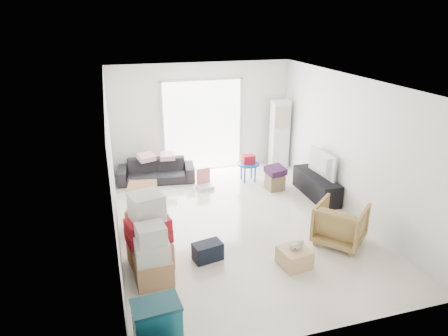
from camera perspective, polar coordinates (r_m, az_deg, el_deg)
name	(u,v)px	position (r m, az deg, el deg)	size (l,w,h in m)	color
room_shell	(240,156)	(7.23, 2.34, 1.65)	(4.98, 6.48, 3.18)	white
sliding_door	(203,122)	(10.01, -3.07, 6.54)	(2.10, 0.04, 2.33)	white
ac_tower	(279,134)	(10.41, 7.93, 4.84)	(0.45, 0.30, 1.75)	white
tv_console	(316,186)	(8.99, 13.05, -2.48)	(0.44, 1.46, 0.49)	black
television	(317,173)	(8.87, 13.21, -0.66)	(0.96, 0.55, 0.13)	black
sofa	(156,167)	(9.63, -9.68, 0.10)	(1.80, 0.53, 0.70)	#232428
pillow_left	(146,151)	(9.52, -11.09, 2.38)	(0.38, 0.30, 0.12)	#EFAEC2
pillow_right	(167,150)	(9.52, -8.12, 2.54)	(0.32, 0.25, 0.11)	#EFAEC2
armchair	(340,222)	(7.25, 16.30, -7.37)	(0.79, 0.74, 0.81)	#A8844A
storage_bins	(157,325)	(5.13, -9.50, -21.30)	(0.59, 0.44, 0.64)	#125B6B
box_stack_a	(153,258)	(6.06, -10.13, -12.53)	(0.56, 0.48, 0.97)	#AF7C4F
box_stack_b	(149,235)	(6.41, -10.70, -9.42)	(0.74, 0.71, 1.25)	#AF7C4F
box_stack_c	(144,207)	(7.55, -11.41, -5.53)	(0.71, 0.65, 0.88)	#AF7C4F
loose_box	(159,228)	(7.37, -9.24, -8.44)	(0.38, 0.38, 0.32)	#AF7C4F
duffel_bag	(208,251)	(6.64, -2.35, -11.81)	(0.47, 0.28, 0.30)	black
ottoman	(275,182)	(9.19, 7.28, -1.99)	(0.36, 0.36, 0.36)	olive
blanket	(275,172)	(9.09, 7.35, -0.54)	(0.39, 0.39, 0.14)	#381A42
kids_table	(248,163)	(9.49, 3.49, 0.78)	(0.53, 0.53, 0.65)	#1044B7
toy_walker	(204,183)	(9.20, -2.83, -2.15)	(0.40, 0.36, 0.46)	silver
wood_crate	(294,257)	(6.59, 10.02, -12.47)	(0.45, 0.45, 0.30)	#DEB380
plush_bunny	(297,246)	(6.50, 10.34, -10.84)	(0.26, 0.16, 0.13)	#B2ADA8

